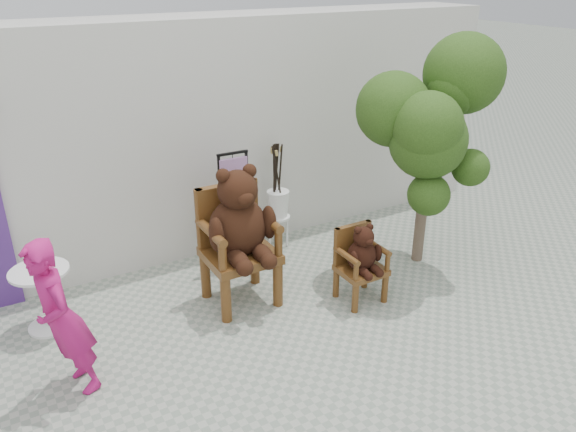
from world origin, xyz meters
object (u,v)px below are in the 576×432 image
object	(u,v)px
cafe_table	(43,292)
tree	(434,114)
chair_big	(238,227)
display_stand	(235,223)
stool_bucket	(278,203)
chair_small	(361,256)
person	(61,319)

from	to	relation	value
cafe_table	tree	world-z (taller)	tree
chair_big	display_stand	size ratio (longest dim) A/B	1.08
chair_big	cafe_table	size ratio (longest dim) A/B	2.32
cafe_table	display_stand	distance (m)	2.37
stool_bucket	chair_small	bearing A→B (deg)	-84.15
person	tree	size ratio (longest dim) A/B	0.53
cafe_table	tree	size ratio (longest dim) A/B	0.24
display_stand	chair_big	bearing A→B (deg)	-110.28
person	display_stand	world-z (taller)	person
person	cafe_table	xyz separation A→B (m)	(-0.04, 1.13, -0.33)
chair_small	cafe_table	world-z (taller)	chair_small
stool_bucket	tree	size ratio (longest dim) A/B	0.51
person	cafe_table	distance (m)	1.18
person	stool_bucket	xyz separation A→B (m)	(3.02, 1.58, -0.13)
person	stool_bucket	bearing A→B (deg)	105.96
display_stand	cafe_table	bearing A→B (deg)	-171.44
chair_big	stool_bucket	world-z (taller)	chair_big
chair_small	display_stand	xyz separation A→B (m)	(-0.87, 1.47, 0.03)
chair_small	display_stand	world-z (taller)	display_stand
person	cafe_table	bearing A→B (deg)	170.44
cafe_table	display_stand	xyz separation A→B (m)	(2.35, 0.28, 0.14)
cafe_table	tree	bearing A→B (deg)	-12.18
chair_small	tree	world-z (taller)	tree
chair_big	tree	bearing A→B (deg)	-9.96
chair_small	person	bearing A→B (deg)	178.97
chair_big	chair_small	distance (m)	1.42
chair_small	tree	size ratio (longest dim) A/B	0.33
person	tree	world-z (taller)	tree
person	stool_bucket	world-z (taller)	person
chair_small	cafe_table	size ratio (longest dim) A/B	1.35
chair_big	tree	world-z (taller)	tree
chair_big	tree	distance (m)	2.60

